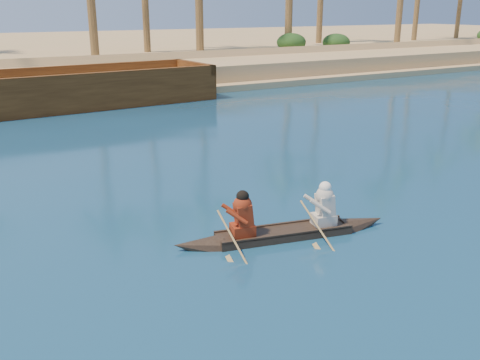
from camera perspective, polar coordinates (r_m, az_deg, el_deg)
sandy_embankment at (r=52.53m, az=-15.28°, el=13.07°), size 150.00×51.00×1.50m
shrub_cluster at (r=37.90m, az=-8.96°, el=12.83°), size 100.00×6.00×2.40m
canoe at (r=10.85m, az=4.72°, el=-4.91°), size 4.57×1.55×1.25m
barge_mid at (r=26.72m, az=-16.12°, el=9.21°), size 12.22×4.63×2.01m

